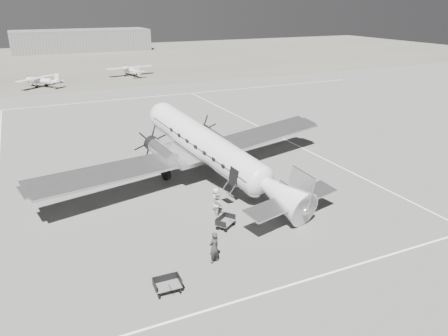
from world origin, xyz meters
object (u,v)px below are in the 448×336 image
Objects in this scene: hangar_main at (81,40)px; baggage_cart_near at (225,222)px; dc3_airliner at (214,153)px; passenger at (216,199)px; light_plane_left at (42,82)px; baggage_cart_far at (167,285)px; ramp_agent at (218,204)px; light_plane_right at (131,71)px; ground_crew at (214,248)px.

hangar_main reaches higher than baggage_cart_near.
passenger is (-1.89, -4.58, -2.01)m from dc3_airliner.
hangar_main is 4.16× the size of light_plane_left.
dc3_airliner is 8.31m from baggage_cart_near.
baggage_cart_near is 8.00m from baggage_cart_far.
light_plane_left is 68.73m from baggage_cart_far.
dc3_airliner is at bearing -121.40° from light_plane_left.
passenger is at bearing 43.47° from baggage_cart_near.
passenger reaches higher than baggage_cart_near.
ramp_agent is at bearing 170.75° from passenger.
light_plane_right is 5.61× the size of ramp_agent.
light_plane_left is at bearing -171.56° from light_plane_right.
hangar_main is at bearing 2.06° from passenger.
ramp_agent reaches higher than baggage_cart_near.
baggage_cart_near is 0.81× the size of ramp_agent.
baggage_cart_near is (7.99, -63.40, -0.63)m from light_plane_left.
ramp_agent is at bearing -125.67° from dc3_airliner.
light_plane_right is at bearing 79.45° from baggage_cart_far.
baggage_cart_near is 4.47m from ground_crew.
hangar_main reaches higher than ramp_agent.
passenger is (-7.66, -123.43, -2.41)m from hangar_main.
hangar_main is 123.69m from passenger.
hangar_main is 1.38× the size of dc3_airliner.
ramp_agent reaches higher than baggage_cart_far.
dc3_airliner is 12.39m from ground_crew.
ground_crew is at bearing -159.43° from baggage_cart_near.
dc3_airliner is at bearing -134.03° from ground_crew.
passenger is (3.07, 6.62, -0.14)m from ground_crew.
ramp_agent is (-7.93, -124.43, -2.38)m from hangar_main.
light_plane_left is (-10.46, 55.86, -1.85)m from dc3_airliner.
hangar_main is 65.08m from light_plane_left.
light_plane_right is (7.78, 61.82, -1.83)m from dc3_airliner.
baggage_cart_far is at bearing 147.03° from passenger.
light_plane_right is at bearing -2.67° from passenger.
hangar_main is 57.10m from light_plane_right.
baggage_cart_near is at bearing -122.76° from dc3_airliner.
dc3_airliner reaches higher than light_plane_right.
dc3_airliner reaches higher than light_plane_left.
hangar_main reaches higher than baggage_cart_far.
hangar_main is 23.69× the size of passenger.
baggage_cart_near is (-8.25, -126.39, -2.88)m from hangar_main.
light_plane_right is (18.24, 5.96, 0.02)m from light_plane_left.
ground_crew is (-2.49, -3.67, 0.61)m from baggage_cart_near.
hangar_main is 132.49m from baggage_cart_far.
light_plane_right is 76.41m from baggage_cart_far.
dc3_airliner is 16.56× the size of ramp_agent.
dc3_airliner is at bearing -16.75° from passenger.
light_plane_right reaches higher than passenger.
dc3_airliner reaches higher than ramp_agent.
hangar_main is 20.44× the size of ground_crew.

